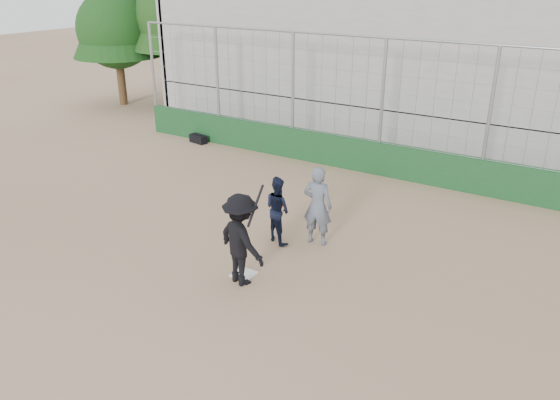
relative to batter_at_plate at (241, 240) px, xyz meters
The scene contains 10 objects.
ground 0.98m from the batter_at_plate, 118.82° to the left, with size 90.00×90.00×0.00m, color brown.
home_plate 0.96m from the batter_at_plate, 118.82° to the left, with size 0.44×0.44×0.02m, color white.
backstop 7.24m from the batter_at_plate, 91.04° to the left, with size 18.10×0.25×4.04m.
bleachers 12.35m from the batter_at_plate, 90.62° to the left, with size 20.25×6.70×6.98m.
tree_left 16.19m from the batter_at_plate, 134.73° to the left, with size 4.48×4.48×7.00m.
tree_right 16.99m from the batter_at_plate, 144.46° to the left, with size 3.84×3.84×6.00m.
batter_at_plate is the anchor object (origin of this frame).
catcher_crouched 1.94m from the batter_at_plate, 100.41° to the left, with size 0.94×0.85×1.07m.
umpire 2.31m from the batter_at_plate, 78.37° to the left, with size 0.67×0.44×1.65m, color #525B68.
equipment_bag 9.72m from the batter_at_plate, 134.85° to the left, with size 0.71×0.40×0.33m.
Camera 1 is at (5.72, -7.82, 5.76)m, focal length 35.00 mm.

